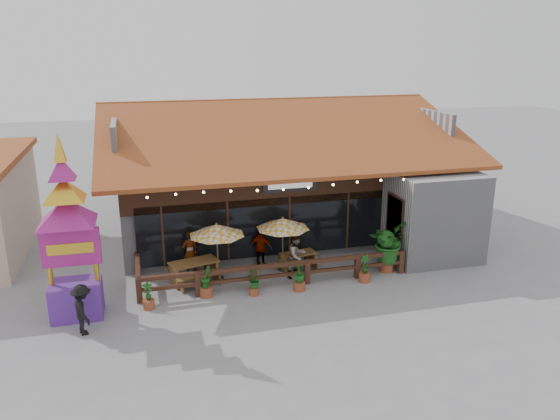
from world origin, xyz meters
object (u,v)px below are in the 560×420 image
object	(u,v)px
picnic_table_right	(298,258)
thai_sign_tower	(67,216)
pedestrian	(82,310)
tropical_plant	(388,243)
picnic_table_left	(194,268)
umbrella_left	(217,230)
umbrella_right	(283,224)

from	to	relation	value
picnic_table_right	thai_sign_tower	xyz separation A→B (m)	(-8.05, -1.89, 2.96)
thai_sign_tower	pedestrian	xyz separation A→B (m)	(0.28, -1.26, -2.61)
picnic_table_right	tropical_plant	distance (m)	3.51
tropical_plant	picnic_table_left	bearing A→B (deg)	173.18
pedestrian	umbrella_left	bearing A→B (deg)	-74.57
umbrella_right	pedestrian	bearing A→B (deg)	-156.14
picnic_table_right	pedestrian	bearing A→B (deg)	-157.96
umbrella_left	picnic_table_right	world-z (taller)	umbrella_left
picnic_table_left	pedestrian	world-z (taller)	pedestrian
picnic_table_right	picnic_table_left	bearing A→B (deg)	-176.48
picnic_table_right	thai_sign_tower	distance (m)	8.78
picnic_table_right	tropical_plant	size ratio (longest dim) A/B	0.77
umbrella_right	picnic_table_left	distance (m)	3.73
thai_sign_tower	tropical_plant	size ratio (longest dim) A/B	3.18
umbrella_left	thai_sign_tower	size ratio (longest dim) A/B	0.41
picnic_table_left	thai_sign_tower	distance (m)	5.14
umbrella_left	pedestrian	distance (m)	5.59
pedestrian	umbrella_right	bearing A→B (deg)	-83.92
picnic_table_right	tropical_plant	xyz separation A→B (m)	(3.25, -1.13, 0.71)
picnic_table_right	pedestrian	size ratio (longest dim) A/B	0.97
umbrella_right	picnic_table_right	size ratio (longest dim) A/B	1.67
picnic_table_right	pedestrian	world-z (taller)	pedestrian
umbrella_right	thai_sign_tower	world-z (taller)	thai_sign_tower
thai_sign_tower	picnic_table_left	bearing A→B (deg)	22.49
picnic_table_left	tropical_plant	world-z (taller)	tropical_plant
umbrella_right	picnic_table_left	world-z (taller)	umbrella_right
umbrella_left	thai_sign_tower	xyz separation A→B (m)	(-4.86, -1.74, 1.47)
umbrella_right	tropical_plant	size ratio (longest dim) A/B	1.29
umbrella_right	thai_sign_tower	xyz separation A→B (m)	(-7.42, -1.90, 1.49)
picnic_table_right	pedestrian	distance (m)	8.39
picnic_table_left	picnic_table_right	bearing A→B (deg)	3.52
umbrella_left	pedestrian	world-z (taller)	umbrella_left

